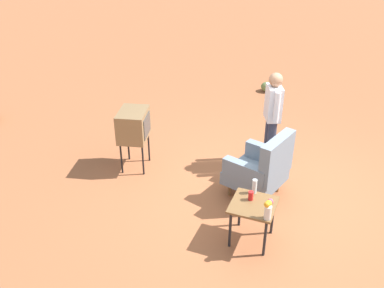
{
  "coord_description": "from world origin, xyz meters",
  "views": [
    {
      "loc": [
        5.29,
        0.93,
        3.79
      ],
      "look_at": [
        0.02,
        -1.15,
        0.65
      ],
      "focal_mm": 39.16,
      "sensor_mm": 36.0,
      "label": 1
    }
  ],
  "objects_px": {
    "side_table": "(253,209)",
    "person_standing": "(272,115)",
    "bottle_short_clear": "(254,186)",
    "soda_can_red": "(251,196)",
    "armchair": "(262,168)",
    "tv_on_stand": "(134,125)",
    "flower_vase": "(268,209)"
  },
  "relations": [
    {
      "from": "side_table",
      "to": "person_standing",
      "type": "bearing_deg",
      "value": -173.8
    },
    {
      "from": "bottle_short_clear",
      "to": "soda_can_red",
      "type": "bearing_deg",
      "value": -1.35
    },
    {
      "from": "person_standing",
      "to": "bottle_short_clear",
      "type": "height_order",
      "value": "person_standing"
    },
    {
      "from": "side_table",
      "to": "armchair",
      "type": "bearing_deg",
      "value": -172.89
    },
    {
      "from": "armchair",
      "to": "person_standing",
      "type": "bearing_deg",
      "value": -174.78
    },
    {
      "from": "tv_on_stand",
      "to": "soda_can_red",
      "type": "distance_m",
      "value": 2.42
    },
    {
      "from": "bottle_short_clear",
      "to": "soda_can_red",
      "type": "xyz_separation_m",
      "value": [
        0.16,
        -0.0,
        -0.04
      ]
    },
    {
      "from": "armchair",
      "to": "tv_on_stand",
      "type": "height_order",
      "value": "armchair"
    },
    {
      "from": "side_table",
      "to": "person_standing",
      "type": "height_order",
      "value": "person_standing"
    },
    {
      "from": "armchair",
      "to": "soda_can_red",
      "type": "distance_m",
      "value": 0.94
    },
    {
      "from": "armchair",
      "to": "bottle_short_clear",
      "type": "distance_m",
      "value": 0.79
    },
    {
      "from": "tv_on_stand",
      "to": "flower_vase",
      "type": "relative_size",
      "value": 3.89
    },
    {
      "from": "bottle_short_clear",
      "to": "soda_can_red",
      "type": "height_order",
      "value": "bottle_short_clear"
    },
    {
      "from": "armchair",
      "to": "person_standing",
      "type": "distance_m",
      "value": 1.04
    },
    {
      "from": "tv_on_stand",
      "to": "flower_vase",
      "type": "bearing_deg",
      "value": 62.92
    },
    {
      "from": "tv_on_stand",
      "to": "bottle_short_clear",
      "type": "distance_m",
      "value": 2.36
    },
    {
      "from": "bottle_short_clear",
      "to": "tv_on_stand",
      "type": "bearing_deg",
      "value": -110.21
    },
    {
      "from": "soda_can_red",
      "to": "bottle_short_clear",
      "type": "bearing_deg",
      "value": 178.65
    },
    {
      "from": "tv_on_stand",
      "to": "person_standing",
      "type": "xyz_separation_m",
      "value": [
        -0.89,
        2.06,
        0.16
      ]
    },
    {
      "from": "tv_on_stand",
      "to": "armchair",
      "type": "bearing_deg",
      "value": 88.67
    },
    {
      "from": "flower_vase",
      "to": "side_table",
      "type": "bearing_deg",
      "value": -134.51
    },
    {
      "from": "side_table",
      "to": "tv_on_stand",
      "type": "distance_m",
      "value": 2.52
    },
    {
      "from": "person_standing",
      "to": "armchair",
      "type": "bearing_deg",
      "value": 5.22
    },
    {
      "from": "armchair",
      "to": "person_standing",
      "type": "relative_size",
      "value": 0.65
    },
    {
      "from": "side_table",
      "to": "person_standing",
      "type": "relative_size",
      "value": 0.35
    },
    {
      "from": "side_table",
      "to": "flower_vase",
      "type": "xyz_separation_m",
      "value": [
        0.22,
        0.22,
        0.23
      ]
    },
    {
      "from": "armchair",
      "to": "soda_can_red",
      "type": "relative_size",
      "value": 8.69
    },
    {
      "from": "side_table",
      "to": "flower_vase",
      "type": "relative_size",
      "value": 2.19
    },
    {
      "from": "armchair",
      "to": "tv_on_stand",
      "type": "bearing_deg",
      "value": -91.33
    },
    {
      "from": "armchair",
      "to": "soda_can_red",
      "type": "height_order",
      "value": "armchair"
    },
    {
      "from": "armchair",
      "to": "flower_vase",
      "type": "relative_size",
      "value": 4.0
    },
    {
      "from": "side_table",
      "to": "bottle_short_clear",
      "type": "relative_size",
      "value": 2.9
    }
  ]
}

